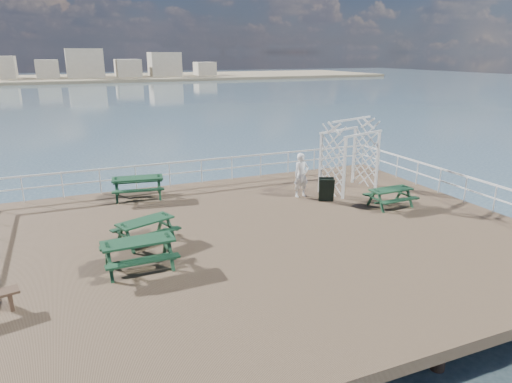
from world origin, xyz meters
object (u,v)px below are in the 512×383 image
Objects in this scene: trellis_arbor at (350,159)px; picnic_table_d at (138,248)px; picnic_table_b at (138,183)px; picnic_table_a at (145,226)px; picnic_table_c at (391,194)px; person at (301,175)px.

picnic_table_d is at bearing -175.27° from trellis_arbor.
picnic_table_d is (-1.02, -6.53, -0.02)m from picnic_table_b.
picnic_table_a is 1.82m from picnic_table_d.
picnic_table_a is 0.68× the size of trellis_arbor.
picnic_table_a is at bearing 177.16° from picnic_table_c.
picnic_table_a is at bearing 176.02° from trellis_arbor.
person is at bearing -2.07° from picnic_table_a.
picnic_table_d is 1.08× the size of person.
picnic_table_b reaches higher than picnic_table_a.
picnic_table_c is 0.55× the size of trellis_arbor.
picnic_table_a is 7.16m from person.
picnic_table_c is 0.87× the size of picnic_table_d.
picnic_table_c is at bearing -102.49° from trellis_arbor.
picnic_table_d is 10.44m from trellis_arbor.
picnic_table_b is at bearing 145.68° from trellis_arbor.
picnic_table_a reaches higher than picnic_table_c.
picnic_table_c is at bearing 7.76° from picnic_table_d.
picnic_table_d is at bearing -90.59° from picnic_table_b.
picnic_table_a is 4.81m from picnic_table_b.
picnic_table_b reaches higher than picnic_table_d.
person is at bearing 161.97° from trellis_arbor.
picnic_table_b is 1.22× the size of person.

